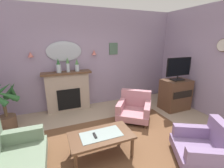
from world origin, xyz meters
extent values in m
cube|color=tan|center=(0.00, 0.00, -0.05)|extent=(6.58, 6.05, 0.10)
cube|color=#9E8CA8|center=(0.00, 2.58, 1.46)|extent=(6.58, 0.10, 2.92)
cube|color=brown|center=(0.00, 0.20, 0.01)|extent=(3.20, 2.40, 0.01)
cube|color=tan|center=(-0.72, 2.37, 0.55)|extent=(1.20, 0.28, 1.10)
cube|color=black|center=(-0.72, 2.27, 0.38)|extent=(0.64, 0.12, 0.60)
cube|color=brown|center=(-0.72, 2.35, 1.13)|extent=(1.36, 0.36, 0.06)
cylinder|color=silver|center=(-0.92, 2.33, 1.27)|extent=(0.13, 0.13, 0.22)
cone|color=#2D6633|center=(-0.92, 2.33, 1.46)|extent=(0.10, 0.10, 0.16)
cylinder|color=silver|center=(-0.67, 2.33, 1.28)|extent=(0.09, 0.09, 0.24)
cone|color=#4C8447|center=(-0.67, 2.33, 1.48)|extent=(0.10, 0.10, 0.16)
cylinder|color=silver|center=(-0.42, 2.33, 1.26)|extent=(0.12, 0.12, 0.19)
cone|color=#4C8447|center=(-0.42, 2.33, 1.43)|extent=(0.10, 0.10, 0.16)
ellipsoid|color=#B2BCC6|center=(-0.72, 2.50, 1.71)|extent=(0.96, 0.06, 0.56)
cone|color=#D17066|center=(-1.57, 2.45, 1.66)|extent=(0.14, 0.14, 0.14)
cone|color=#D17066|center=(0.13, 2.45, 1.66)|extent=(0.14, 0.14, 0.14)
cylinder|color=silver|center=(2.75, 0.42, 1.90)|extent=(0.04, 0.28, 0.28)
torus|color=brown|center=(2.75, 0.42, 1.90)|extent=(0.03, 0.31, 0.31)
cube|color=#4C6B56|center=(0.78, 2.51, 1.75)|extent=(0.28, 0.03, 0.36)
cube|color=brown|center=(-0.45, 0.15, 0.42)|extent=(1.10, 0.60, 0.04)
cube|color=#8C9E99|center=(-0.45, 0.15, 0.44)|extent=(0.72, 0.36, 0.01)
cylinder|color=brown|center=(-0.94, -0.09, 0.20)|extent=(0.06, 0.06, 0.40)
cylinder|color=brown|center=(0.04, -0.09, 0.20)|extent=(0.06, 0.06, 0.40)
cylinder|color=brown|center=(-0.94, 0.39, 0.20)|extent=(0.06, 0.06, 0.40)
cylinder|color=brown|center=(0.04, 0.39, 0.20)|extent=(0.06, 0.06, 0.40)
cube|color=black|center=(-0.56, 0.15, 0.45)|extent=(0.04, 0.16, 0.02)
cube|color=gray|center=(-1.76, 0.72, 0.40)|extent=(0.76, 0.19, 0.24)
cylinder|color=brown|center=(-1.42, 0.70, 0.05)|extent=(0.07, 0.07, 0.10)
cylinder|color=brown|center=(-2.10, 0.72, 0.05)|extent=(0.07, 0.07, 0.10)
cube|color=#B77A84|center=(0.75, 1.08, 0.18)|extent=(1.12, 1.12, 0.16)
cube|color=#B77A84|center=(0.97, 1.35, 0.48)|extent=(0.73, 0.62, 0.45)
cube|color=#B77A84|center=(0.49, 1.29, 0.37)|extent=(0.56, 0.65, 0.22)
cube|color=#B77A84|center=(1.02, 0.87, 0.37)|extent=(0.56, 0.65, 0.22)
cylinder|color=brown|center=(0.28, 1.03, 0.05)|extent=(0.06, 0.06, 0.10)
cylinder|color=brown|center=(0.81, 0.60, 0.05)|extent=(0.06, 0.06, 0.10)
cylinder|color=brown|center=(0.70, 1.56, 0.05)|extent=(0.06, 0.06, 0.10)
cylinder|color=brown|center=(1.23, 1.14, 0.05)|extent=(0.06, 0.06, 0.10)
cube|color=gray|center=(1.06, -0.60, 0.18)|extent=(1.09, 1.09, 0.16)
cube|color=gray|center=(1.36, -0.77, 0.48)|extent=(0.53, 0.78, 0.45)
cube|color=gray|center=(1.22, -0.31, 0.37)|extent=(0.70, 0.47, 0.22)
cube|color=gray|center=(0.90, -0.90, 0.37)|extent=(0.70, 0.47, 0.22)
cylinder|color=brown|center=(0.93, -0.14, 0.05)|extent=(0.06, 0.06, 0.10)
cylinder|color=brown|center=(1.52, -0.47, 0.05)|extent=(0.06, 0.06, 0.10)
cube|color=brown|center=(2.24, 1.22, 0.45)|extent=(0.80, 0.56, 0.90)
cube|color=black|center=(2.24, 0.94, 0.54)|extent=(0.68, 0.02, 0.20)
cube|color=black|center=(2.24, 1.20, 0.92)|extent=(0.36, 0.24, 0.03)
cylinder|color=black|center=(2.24, 1.20, 0.98)|extent=(0.04, 0.04, 0.10)
cube|color=black|center=(2.24, 1.20, 1.29)|extent=(0.84, 0.04, 0.52)
cube|color=black|center=(2.24, 1.18, 1.29)|extent=(0.80, 0.01, 0.48)
cylinder|color=brown|center=(-2.19, 1.83, 0.16)|extent=(0.37, 0.37, 0.33)
cylinder|color=brown|center=(-2.19, 1.83, 0.50)|extent=(0.07, 0.07, 0.35)
cone|color=#2D6633|center=(-1.98, 1.85, 0.89)|extent=(0.19, 0.43, 0.51)
cone|color=#2D6633|center=(-2.05, 1.99, 0.89)|extent=(0.44, 0.40, 0.49)
cone|color=#2D6633|center=(-2.26, 2.03, 0.89)|extent=(0.53, 0.29, 0.41)
cone|color=#2D6633|center=(-2.08, 1.65, 0.89)|extent=(0.50, 0.40, 0.42)
cone|color=#2D6633|center=(2.06, -0.32, 0.38)|extent=(0.22, 0.14, 0.18)
camera|label=1|loc=(-1.17, -2.09, 2.04)|focal=24.85mm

